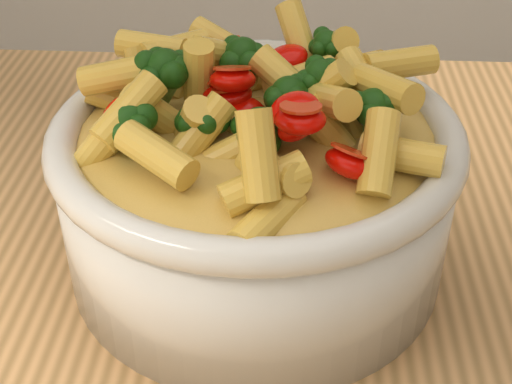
{
  "coord_description": "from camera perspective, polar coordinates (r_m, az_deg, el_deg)",
  "views": [
    {
      "loc": [
        0.14,
        -0.36,
        1.25
      ],
      "look_at": [
        0.11,
        0.04,
        0.96
      ],
      "focal_mm": 50.0,
      "sensor_mm": 36.0,
      "label": 1
    }
  ],
  "objects": [
    {
      "name": "serving_bowl",
      "position": [
        0.5,
        0.0,
        0.14
      ],
      "size": [
        0.28,
        0.28,
        0.12
      ],
      "color": "silver",
      "rests_on": "table"
    },
    {
      "name": "pasta_salad",
      "position": [
        0.46,
        0.0,
        7.69
      ],
      "size": [
        0.22,
        0.22,
        0.05
      ],
      "color": "gold",
      "rests_on": "serving_bowl"
    }
  ]
}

